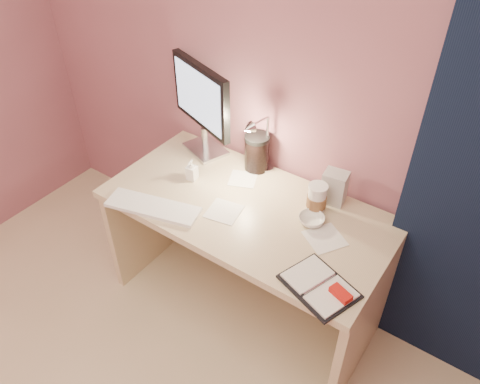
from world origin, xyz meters
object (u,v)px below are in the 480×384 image
Objects in this scene: keyboard at (153,207)px; lotion_bottle at (192,170)px; dark_jar at (257,154)px; product_box at (334,187)px; bowl at (312,220)px; desk at (254,231)px; monitor at (203,102)px; coffee_cup at (317,199)px; planner at (321,287)px; desk_lamp at (261,143)px.

lotion_bottle is at bearing 73.89° from keyboard.
product_box is (0.45, -0.01, -0.01)m from dark_jar.
dark_jar is at bearing 154.43° from bowl.
product_box is at bearing 31.98° from desk.
desk is at bearing -58.03° from dark_jar.
bowl reaches higher than keyboard.
monitor is at bearing -175.81° from dark_jar.
desk is 0.40m from dark_jar.
dark_jar is 1.07× the size of product_box.
dark_jar is at bearing 163.43° from coffee_cup.
product_box is at bearing 20.49° from monitor.
keyboard is at bearing -158.95° from planner.
monitor is 1.15m from planner.
desk_lamp reaches higher than desk.
planner is 0.47m from coffee_cup.
desk is 8.32× the size of product_box.
coffee_cup is (0.64, 0.43, 0.06)m from keyboard.
desk_lamp is (0.28, 0.21, 0.16)m from lotion_bottle.
desk_lamp is at bearing 158.31° from bowl.
monitor reaches higher than product_box.
planner reaches higher than keyboard.
monitor reaches higher than coffee_cup.
planner is 0.38m from bowl.
planner is at bearing -7.55° from monitor.
desk_lamp is (0.06, -0.06, 0.12)m from dark_jar.
desk is at bearing -155.47° from product_box.
desk_lamp reaches higher than coffee_cup.
monitor is at bearing 172.02° from planner.
monitor is 1.12× the size of keyboard.
planner is at bearing -16.64° from lotion_bottle.
desk is 0.42m from coffee_cup.
product_box is (0.68, 0.55, 0.07)m from keyboard.
product_box is 0.41m from desk_lamp.
product_box is at bearing 72.70° from coffee_cup.
planner is 3.02× the size of lotion_bottle.
bowl is 0.67× the size of dark_jar.
coffee_cup is 0.45× the size of desk_lamp.
desk is at bearing -162.81° from coffee_cup.
keyboard is 2.72× the size of product_box.
lotion_bottle is (0.00, 0.29, 0.05)m from keyboard.
bowl is 0.67m from lotion_bottle.
keyboard is 3.82× the size of bowl.
monitor reaches higher than lotion_bottle.
keyboard is 0.87m from product_box.
planner reaches higher than bowl.
monitor is (-0.46, 0.19, 0.53)m from desk.
keyboard is at bearing -59.57° from monitor.
planner is 2.25× the size of coffee_cup.
monitor is 3.39× the size of coffee_cup.
monitor is at bearing 172.31° from coffee_cup.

